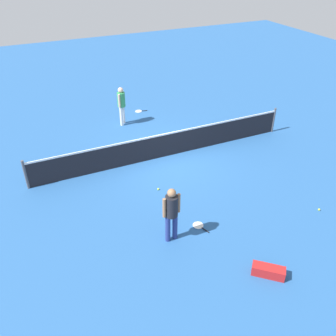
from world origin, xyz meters
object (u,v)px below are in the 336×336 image
Objects in this scene: tennis_racket_far_player at (139,111)px; tennis_ball_near_player at (319,210)px; tennis_racket_near_player at (199,226)px; equipment_bag at (270,271)px; tennis_ball_by_net at (169,217)px; player_near_side at (172,211)px; tennis_ball_midcourt at (158,189)px; player_far_side at (121,103)px.

tennis_ball_near_player is at bearing -75.38° from tennis_racket_far_player.
tennis_racket_near_player is 2.42m from equipment_bag.
tennis_racket_far_player is at bearing 86.96° from equipment_bag.
tennis_ball_by_net is 0.08× the size of equipment_bag.
player_near_side is 1.38m from tennis_racket_near_player.
equipment_bag is at bearing -93.04° from tennis_racket_far_player.
player_near_side is 2.80× the size of tennis_racket_near_player.
player_near_side is 4.80m from tennis_ball_near_player.
tennis_racket_far_player is at bearing 75.06° from tennis_ball_midcourt.
player_far_side is 1.81m from tennis_racket_far_player.
tennis_ball_near_player is (4.64, -0.76, -0.98)m from player_near_side.
tennis_racket_far_player is at bearing 81.22° from tennis_racket_near_player.
tennis_racket_far_player is 7.88m from tennis_ball_by_net.
tennis_racket_near_player is at bearing 8.63° from player_near_side.
player_far_side is 2.80× the size of tennis_racket_near_player.
tennis_racket_far_player is 9.19× the size of tennis_ball_near_player.
tennis_racket_far_player is 9.19× the size of tennis_ball_midcourt.
tennis_ball_by_net reaches higher than tennis_racket_far_player.
player_far_side reaches higher than tennis_ball_near_player.
equipment_bag is at bearing -86.59° from player_far_side.
tennis_ball_midcourt is (-1.66, -6.22, 0.02)m from tennis_racket_far_player.
player_near_side is at bearing -109.89° from tennis_ball_by_net.
player_far_side is 9.02m from tennis_ball_near_player.
equipment_bag is (-0.57, -10.63, 0.13)m from tennis_racket_far_player.
tennis_ball_near_player is at bearing -20.14° from tennis_ball_by_net.
tennis_racket_far_player is at bearing 41.06° from player_far_side.
tennis_ball_midcourt is 0.08× the size of equipment_bag.
tennis_ball_by_net is (-4.34, 1.59, 0.00)m from tennis_ball_near_player.
tennis_ball_by_net is at bearing -96.78° from player_far_side.
tennis_racket_near_player and tennis_racket_far_player have the same top height.
tennis_ball_near_player is 5.06m from tennis_ball_midcourt.
equipment_bag is at bearing -65.51° from tennis_ball_by_net.
equipment_bag is at bearing -76.11° from tennis_ball_midcourt.
tennis_ball_near_player reaches higher than tennis_racket_far_player.
equipment_bag reaches higher than tennis_racket_near_player.
tennis_ball_near_player is 1.00× the size of tennis_ball_by_net.
player_near_side is 2.17× the size of equipment_bag.
player_far_side reaches higher than tennis_ball_midcourt.
tennis_racket_far_player is at bearing 104.62° from tennis_ball_near_player.
tennis_ball_by_net is at bearing -104.18° from tennis_racket_far_player.
tennis_racket_near_player is at bearing -91.14° from player_far_side.
tennis_ball_near_player is 3.29m from equipment_bag.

